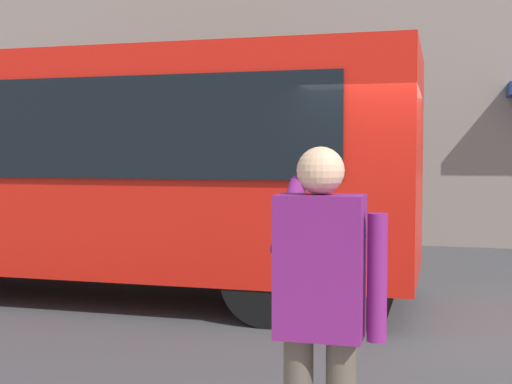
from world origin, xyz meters
TOP-DOWN VIEW (x-y plane):
  - ground_plane at (0.00, 0.00)m, footprint 60.00×60.00m
  - red_bus at (4.63, -0.58)m, footprint 9.05×2.54m
  - pedestrian_photographer at (0.40, 4.30)m, footprint 0.53×0.52m

SIDE VIEW (x-z plane):
  - ground_plane at x=0.00m, z-range 0.00..0.00m
  - pedestrian_photographer at x=0.40m, z-range 0.29..1.99m
  - red_bus at x=4.63m, z-range 0.14..3.22m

